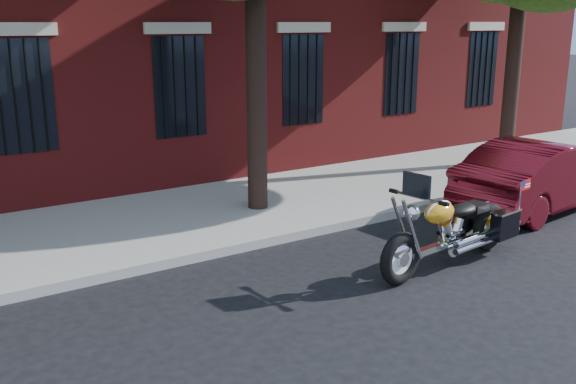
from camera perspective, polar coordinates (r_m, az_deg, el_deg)
ground at (r=9.39m, az=3.86°, el=-6.82°), size 120.00×120.00×0.00m
curb at (r=10.42m, az=-0.74°, el=-4.11°), size 40.00×0.16×0.15m
sidewalk at (r=11.97m, az=-5.62°, el=-1.64°), size 40.00×3.60×0.15m
motorcycle at (r=9.70m, az=14.61°, el=-3.37°), size 3.02×1.05×1.51m
car_maroon at (r=13.01m, az=21.65°, el=1.42°), size 4.21×1.84×1.34m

